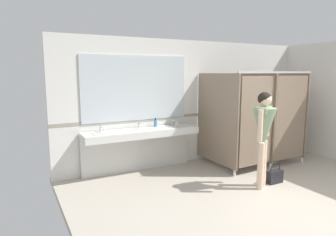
{
  "coord_description": "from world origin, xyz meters",
  "views": [
    {
      "loc": [
        -3.7,
        -2.64,
        2.0
      ],
      "look_at": [
        -1.37,
        1.78,
        1.23
      ],
      "focal_mm": 32.0,
      "sensor_mm": 36.0,
      "label": 1
    }
  ],
  "objects_px": {
    "handbag": "(275,176)",
    "paper_cup": "(176,125)",
    "person_standing": "(264,128)",
    "soap_dispenser": "(156,123)"
  },
  "relations": [
    {
      "from": "person_standing",
      "to": "paper_cup",
      "type": "height_order",
      "value": "person_standing"
    },
    {
      "from": "soap_dispenser",
      "to": "paper_cup",
      "type": "xyz_separation_m",
      "value": [
        0.38,
        -0.2,
        -0.04
      ]
    },
    {
      "from": "handbag",
      "to": "paper_cup",
      "type": "xyz_separation_m",
      "value": [
        -1.16,
        1.6,
        0.79
      ]
    },
    {
      "from": "handbag",
      "to": "soap_dispenser",
      "type": "height_order",
      "value": "soap_dispenser"
    },
    {
      "from": "paper_cup",
      "to": "person_standing",
      "type": "bearing_deg",
      "value": -64.52
    },
    {
      "from": "handbag",
      "to": "paper_cup",
      "type": "bearing_deg",
      "value": 125.78
    },
    {
      "from": "person_standing",
      "to": "handbag",
      "type": "xyz_separation_m",
      "value": [
        0.37,
        0.04,
        -0.93
      ]
    },
    {
      "from": "handbag",
      "to": "paper_cup",
      "type": "distance_m",
      "value": 2.13
    },
    {
      "from": "soap_dispenser",
      "to": "paper_cup",
      "type": "distance_m",
      "value": 0.43
    },
    {
      "from": "handbag",
      "to": "soap_dispenser",
      "type": "xyz_separation_m",
      "value": [
        -1.54,
        1.81,
        0.83
      ]
    }
  ]
}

